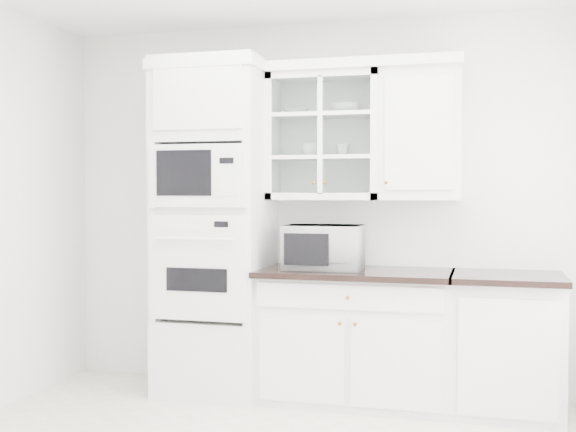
% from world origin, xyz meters
% --- Properties ---
extents(room_shell, '(4.00, 3.50, 2.70)m').
position_xyz_m(room_shell, '(0.00, 0.43, 1.78)').
color(room_shell, white).
rests_on(room_shell, ground).
extents(oven_column, '(0.76, 0.68, 2.40)m').
position_xyz_m(oven_column, '(-0.75, 1.42, 1.20)').
color(oven_column, white).
rests_on(oven_column, ground).
extents(base_cabinet_run, '(1.32, 0.67, 0.92)m').
position_xyz_m(base_cabinet_run, '(0.28, 1.45, 0.46)').
color(base_cabinet_run, white).
rests_on(base_cabinet_run, ground).
extents(extra_base_cabinet, '(0.72, 0.67, 0.92)m').
position_xyz_m(extra_base_cabinet, '(1.28, 1.45, 0.46)').
color(extra_base_cabinet, white).
rests_on(extra_base_cabinet, ground).
extents(upper_cabinet_glass, '(0.80, 0.33, 0.90)m').
position_xyz_m(upper_cabinet_glass, '(0.03, 1.58, 1.85)').
color(upper_cabinet_glass, white).
rests_on(upper_cabinet_glass, room_shell).
extents(upper_cabinet_solid, '(0.55, 0.33, 0.90)m').
position_xyz_m(upper_cabinet_solid, '(0.71, 1.58, 1.85)').
color(upper_cabinet_solid, white).
rests_on(upper_cabinet_solid, room_shell).
extents(crown_molding, '(2.14, 0.38, 0.07)m').
position_xyz_m(crown_molding, '(-0.07, 1.56, 2.33)').
color(crown_molding, white).
rests_on(crown_molding, room_shell).
extents(countertop_microwave, '(0.54, 0.45, 0.31)m').
position_xyz_m(countertop_microwave, '(0.06, 1.42, 1.07)').
color(countertop_microwave, white).
rests_on(countertop_microwave, base_cabinet_run).
extents(bowl_a, '(0.21, 0.21, 0.05)m').
position_xyz_m(bowl_a, '(-0.19, 1.60, 2.03)').
color(bowl_a, white).
rests_on(bowl_a, upper_cabinet_glass).
extents(bowl_b, '(0.23, 0.23, 0.07)m').
position_xyz_m(bowl_b, '(0.18, 1.57, 2.04)').
color(bowl_b, white).
rests_on(bowl_b, upper_cabinet_glass).
extents(cup_a, '(0.13, 0.13, 0.09)m').
position_xyz_m(cup_a, '(-0.07, 1.57, 1.76)').
color(cup_a, white).
rests_on(cup_a, upper_cabinet_glass).
extents(cup_b, '(0.11, 0.11, 0.09)m').
position_xyz_m(cup_b, '(0.16, 1.59, 1.75)').
color(cup_b, white).
rests_on(cup_b, upper_cabinet_glass).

